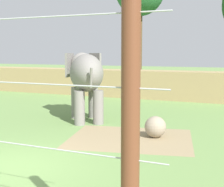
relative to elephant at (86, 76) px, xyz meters
name	(u,v)px	position (x,y,z in m)	size (l,w,h in m)	color
ground_plane	(10,168)	(1.09, -6.09, -1.91)	(120.00, 120.00, 0.00)	#6B8E4C
dirt_patch	(130,138)	(2.87, -2.19, -1.90)	(4.06, 3.33, 0.01)	#937F5B
embankment_wall	(160,85)	(1.09, 7.77, -1.03)	(36.00, 1.80, 1.74)	tan
elephant	(86,76)	(0.00, 0.00, 0.00)	(2.93, 3.45, 2.88)	gray
enrichment_ball	(155,127)	(3.59, -1.71, -1.54)	(0.73, 0.73, 0.73)	gray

